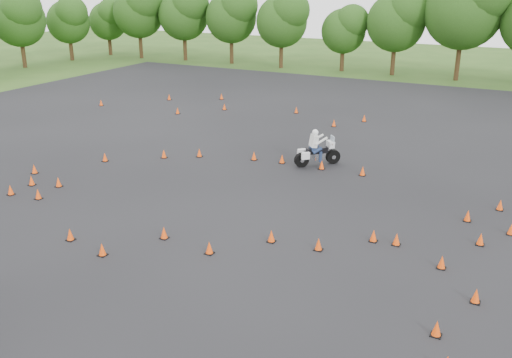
# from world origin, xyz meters

# --- Properties ---
(ground) EXTENTS (140.00, 140.00, 0.00)m
(ground) POSITION_xyz_m (0.00, 0.00, 0.00)
(ground) COLOR #2D5119
(ground) RESTS_ON ground
(asphalt_pad) EXTENTS (62.00, 62.00, 0.00)m
(asphalt_pad) POSITION_xyz_m (0.00, 6.00, 0.01)
(asphalt_pad) COLOR black
(asphalt_pad) RESTS_ON ground
(treeline) EXTENTS (86.71, 32.60, 11.18)m
(treeline) POSITION_xyz_m (4.97, 34.98, 4.57)
(treeline) COLOR #224614
(treeline) RESTS_ON ground
(traffic_cones) EXTENTS (36.34, 33.07, 0.45)m
(traffic_cones) POSITION_xyz_m (0.11, 5.37, 0.23)
(traffic_cones) COLOR #FF4B0A
(traffic_cones) RESTS_ON asphalt_pad
(rider_white) EXTENTS (2.36, 2.38, 1.98)m
(rider_white) POSITION_xyz_m (0.36, 10.36, 1.00)
(rider_white) COLOR silver
(rider_white) RESTS_ON ground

